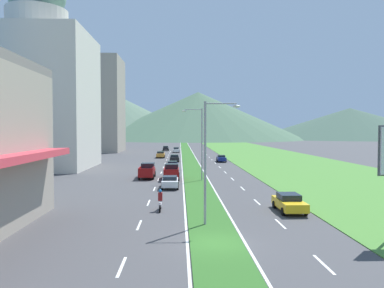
{
  "coord_description": "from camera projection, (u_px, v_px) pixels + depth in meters",
  "views": [
    {
      "loc": [
        -2.21,
        -22.21,
        6.85
      ],
      "look_at": [
        0.28,
        52.24,
        3.96
      ],
      "focal_mm": 35.26,
      "sensor_mm": 36.0,
      "label": 1
    }
  ],
  "objects": [
    {
      "name": "ground_plane",
      "position": [
        216.0,
        244.0,
        22.52
      ],
      "size": [
        600.0,
        600.0,
        0.0
      ],
      "primitive_type": "plane",
      "color": "#424244"
    },
    {
      "name": "grass_median",
      "position": [
        190.0,
        161.0,
        82.44
      ],
      "size": [
        3.2,
        240.0,
        0.06
      ],
      "primitive_type": "cube",
      "color": "#2D6023",
      "rests_on": "ground_plane"
    },
    {
      "name": "grass_verge_right",
      "position": [
        283.0,
        160.0,
        83.13
      ],
      "size": [
        24.0,
        240.0,
        0.06
      ],
      "primitive_type": "cube",
      "color": "#477F33",
      "rests_on": "ground_plane"
    },
    {
      "name": "lane_dash_left_2",
      "position": [
        122.0,
        267.0,
        18.76
      ],
      "size": [
        0.16,
        2.8,
        0.01
      ],
      "primitive_type": "cube",
      "color": "silver",
      "rests_on": "ground_plane"
    },
    {
      "name": "lane_dash_left_3",
      "position": [
        139.0,
        225.0,
        26.95
      ],
      "size": [
        0.16,
        2.8,
        0.01
      ],
      "primitive_type": "cube",
      "color": "silver",
      "rests_on": "ground_plane"
    },
    {
      "name": "lane_dash_left_4",
      "position": [
        149.0,
        203.0,
        35.14
      ],
      "size": [
        0.16,
        2.8,
        0.01
      ],
      "primitive_type": "cube",
      "color": "silver",
      "rests_on": "ground_plane"
    },
    {
      "name": "lane_dash_left_5",
      "position": [
        154.0,
        189.0,
        43.34
      ],
      "size": [
        0.16,
        2.8,
        0.01
      ],
      "primitive_type": "cube",
      "color": "silver",
      "rests_on": "ground_plane"
    },
    {
      "name": "lane_dash_left_6",
      "position": [
        158.0,
        179.0,
        51.53
      ],
      "size": [
        0.16,
        2.8,
        0.01
      ],
      "primitive_type": "cube",
      "color": "silver",
      "rests_on": "ground_plane"
    },
    {
      "name": "lane_dash_left_7",
      "position": [
        161.0,
        173.0,
        59.72
      ],
      "size": [
        0.16,
        2.8,
        0.01
      ],
      "primitive_type": "cube",
      "color": "silver",
      "rests_on": "ground_plane"
    },
    {
      "name": "lane_dash_left_8",
      "position": [
        163.0,
        167.0,
        67.91
      ],
      "size": [
        0.16,
        2.8,
        0.01
      ],
      "primitive_type": "cube",
      "color": "silver",
      "rests_on": "ground_plane"
    },
    {
      "name": "lane_dash_left_9",
      "position": [
        165.0,
        163.0,
        76.1
      ],
      "size": [
        0.16,
        2.8,
        0.01
      ],
      "primitive_type": "cube",
      "color": "silver",
      "rests_on": "ground_plane"
    },
    {
      "name": "lane_dash_left_10",
      "position": [
        167.0,
        160.0,
        84.29
      ],
      "size": [
        0.16,
        2.8,
        0.01
      ],
      "primitive_type": "cube",
      "color": "silver",
      "rests_on": "ground_plane"
    },
    {
      "name": "lane_dash_left_11",
      "position": [
        168.0,
        157.0,
        92.48
      ],
      "size": [
        0.16,
        2.8,
        0.01
      ],
      "primitive_type": "cube",
      "color": "silver",
      "rests_on": "ground_plane"
    },
    {
      "name": "lane_dash_left_12",
      "position": [
        169.0,
        155.0,
        100.68
      ],
      "size": [
        0.16,
        2.8,
        0.01
      ],
      "primitive_type": "cube",
      "color": "silver",
      "rests_on": "ground_plane"
    },
    {
      "name": "lane_dash_left_13",
      "position": [
        169.0,
        153.0,
        108.87
      ],
      "size": [
        0.16,
        2.8,
        0.01
      ],
      "primitive_type": "cube",
      "color": "silver",
      "rests_on": "ground_plane"
    },
    {
      "name": "lane_dash_left_14",
      "position": [
        170.0,
        151.0,
        117.06
      ],
      "size": [
        0.16,
        2.8,
        0.01
      ],
      "primitive_type": "cube",
      "color": "silver",
      "rests_on": "ground_plane"
    },
    {
      "name": "lane_dash_right_2",
      "position": [
        324.0,
        264.0,
        19.1
      ],
      "size": [
        0.16,
        2.8,
        0.01
      ],
      "primitive_type": "cube",
      "color": "silver",
      "rests_on": "ground_plane"
    },
    {
      "name": "lane_dash_right_3",
      "position": [
        280.0,
        224.0,
        27.29
      ],
      "size": [
        0.16,
        2.8,
        0.01
      ],
      "primitive_type": "cube",
      "color": "silver",
      "rests_on": "ground_plane"
    },
    {
      "name": "lane_dash_right_4",
      "position": [
        257.0,
        202.0,
        35.48
      ],
      "size": [
        0.16,
        2.8,
        0.01
      ],
      "primitive_type": "cube",
      "color": "silver",
      "rests_on": "ground_plane"
    },
    {
      "name": "lane_dash_right_5",
      "position": [
        242.0,
        188.0,
        43.68
      ],
      "size": [
        0.16,
        2.8,
        0.01
      ],
      "primitive_type": "cube",
      "color": "silver",
      "rests_on": "ground_plane"
    },
    {
      "name": "lane_dash_right_6",
      "position": [
        233.0,
        179.0,
        51.87
      ],
      "size": [
        0.16,
        2.8,
        0.01
      ],
      "primitive_type": "cube",
      "color": "silver",
      "rests_on": "ground_plane"
    },
    {
      "name": "lane_dash_right_7",
      "position": [
        225.0,
        172.0,
        60.06
      ],
      "size": [
        0.16,
        2.8,
        0.01
      ],
      "primitive_type": "cube",
      "color": "silver",
      "rests_on": "ground_plane"
    },
    {
      "name": "lane_dash_right_8",
      "position": [
        220.0,
        167.0,
        68.25
      ],
      "size": [
        0.16,
        2.8,
        0.01
      ],
      "primitive_type": "cube",
      "color": "silver",
      "rests_on": "ground_plane"
    },
    {
      "name": "lane_dash_right_9",
      "position": [
        215.0,
        163.0,
        76.44
      ],
      "size": [
        0.16,
        2.8,
        0.01
      ],
      "primitive_type": "cube",
      "color": "silver",
      "rests_on": "ground_plane"
    },
    {
      "name": "lane_dash_right_10",
      "position": [
        212.0,
        160.0,
        84.63
      ],
      "size": [
        0.16,
        2.8,
        0.01
      ],
      "primitive_type": "cube",
      "color": "silver",
      "rests_on": "ground_plane"
    },
    {
      "name": "lane_dash_right_11",
      "position": [
        209.0,
        157.0,
        92.83
      ],
      "size": [
        0.16,
        2.8,
        0.01
      ],
      "primitive_type": "cube",
      "color": "silver",
      "rests_on": "ground_plane"
    },
    {
      "name": "lane_dash_right_12",
      "position": [
        207.0,
        155.0,
        101.02
      ],
      "size": [
        0.16,
        2.8,
        0.01
      ],
      "primitive_type": "cube",
      "color": "silver",
      "rests_on": "ground_plane"
    },
    {
      "name": "lane_dash_right_13",
      "position": [
        205.0,
        153.0,
        109.21
      ],
      "size": [
        0.16,
        2.8,
        0.01
      ],
      "primitive_type": "cube",
      "color": "silver",
      "rests_on": "ground_plane"
    },
    {
      "name": "lane_dash_right_14",
      "position": [
        203.0,
        151.0,
        117.4
      ],
      "size": [
        0.16,
        2.8,
        0.01
      ],
      "primitive_type": "cube",
      "color": "silver",
      "rests_on": "ground_plane"
    },
    {
      "name": "edge_line_median_left",
      "position": [
        182.0,
        161.0,
        82.39
      ],
      "size": [
        0.16,
        240.0,
        0.01
      ],
      "primitive_type": "cube",
      "color": "silver",
      "rests_on": "ground_plane"
    },
    {
      "name": "edge_line_median_right",
      "position": [
        198.0,
        161.0,
        82.5
      ],
      "size": [
        0.16,
        240.0,
        0.01
      ],
      "primitive_type": "cube",
      "color": "silver",
      "rests_on": "ground_plane"
    },
    {
      "name": "domed_building",
      "position": [
        38.0,
        86.0,
        66.14
      ],
      "size": [
        18.05,
        18.05,
        35.56
      ],
      "color": "beige",
      "rests_on": "ground_plane"
    },
    {
      "name": "midrise_colored",
      "position": [
        95.0,
        105.0,
        115.54
      ],
      "size": [
        16.48,
        16.48,
        28.65
      ],
      "primitive_type": "cube",
      "color": "#9E9384",
      "rests_on": "ground_plane"
    },
    {
      "name": "hill_far_left",
      "position": [
        104.0,
        114.0,
        286.09
      ],
      "size": [
        152.5,
        152.5,
        37.44
      ],
      "primitive_type": "cone",
      "color": "#516B56",
      "rests_on": "ground_plane"
    },
    {
      "name": "hill_far_center",
      "position": [
        198.0,
        116.0,
        264.77
      ],
      "size": [
        146.97,
        146.97,
        33.08
      ],
      "primitive_type": "cone",
      "color": "#47664C",
      "rests_on": "ground_plane"
    },
    {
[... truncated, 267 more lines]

